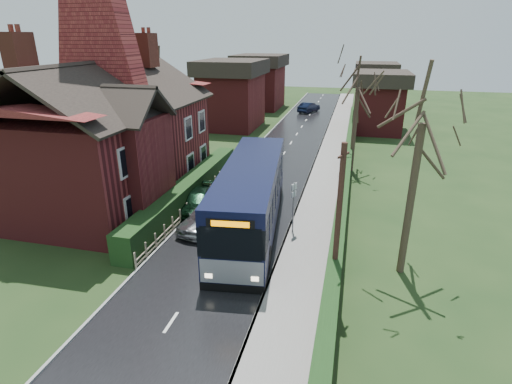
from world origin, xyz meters
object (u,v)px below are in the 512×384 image
(bus, at_px, (251,198))
(brick_house, at_px, (112,133))
(telegraph_pole, at_px, (338,224))
(car_silver, at_px, (206,216))
(bus_stop_sign, at_px, (294,201))
(car_green, at_px, (197,201))

(bus, bearing_deg, brick_house, 159.22)
(telegraph_pole, bearing_deg, car_silver, 169.89)
(car_silver, height_order, bus_stop_sign, bus_stop_sign)
(bus, relative_size, telegraph_pole, 1.91)
(bus, distance_m, bus_stop_sign, 2.36)
(bus_stop_sign, distance_m, telegraph_pole, 5.90)
(bus, xyz_separation_m, car_silver, (-2.44, -0.54, -1.14))
(bus_stop_sign, height_order, telegraph_pole, telegraph_pole)
(bus_stop_sign, xyz_separation_m, telegraph_pole, (2.50, -5.17, 1.37))
(car_silver, xyz_separation_m, telegraph_pole, (7.30, -4.69, 2.61))
(car_silver, height_order, telegraph_pole, telegraph_pole)
(brick_house, distance_m, car_green, 6.98)
(bus, height_order, telegraph_pole, telegraph_pole)
(brick_house, distance_m, bus_stop_sign, 12.51)
(car_green, xyz_separation_m, telegraph_pole, (8.70, -6.82, 2.70))
(bus_stop_sign, bearing_deg, car_green, -170.63)
(bus_stop_sign, relative_size, telegraph_pole, 0.45)
(brick_house, height_order, telegraph_pole, brick_house)
(brick_house, distance_m, bus, 10.28)
(car_green, relative_size, telegraph_pole, 0.66)
(brick_house, bearing_deg, bus, -13.75)
(car_green, bearing_deg, bus, -36.51)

